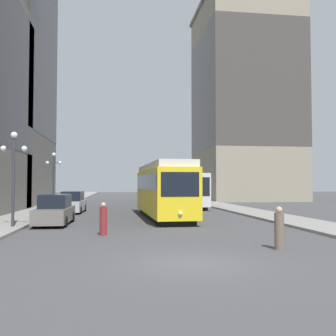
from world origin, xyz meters
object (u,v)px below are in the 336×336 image
Objects in this scene: lamp_post_left_near at (14,164)px; lamp_post_left_far at (54,172)px; transit_bus at (185,189)px; parked_car_left_near at (73,203)px; pedestrian_crossing_near at (279,229)px; parked_car_left_mid at (55,211)px; pedestrian_crossing_far at (103,220)px; streetcar at (163,189)px.

lamp_post_left_near reaches higher than lamp_post_left_far.
transit_bus is 12.82m from parked_car_left_near.
lamp_post_left_near reaches higher than parked_car_left_near.
parked_car_left_near is 21.81m from pedestrian_crossing_near.
pedestrian_crossing_far is at bearing -58.53° from parked_car_left_mid.
parked_car_left_mid is 3.16× the size of pedestrian_crossing_far.
pedestrian_crossing_near is at bearing -91.94° from transit_bus.
pedestrian_crossing_far is at bearing -92.05° from pedestrian_crossing_near.
parked_car_left_near is 11.96m from lamp_post_left_near.
streetcar is 2.53× the size of lamp_post_left_near.
parked_car_left_mid is 6.05m from pedestrian_crossing_far.
lamp_post_left_far is (-0.00, 13.36, -0.03)m from lamp_post_left_near.
parked_car_left_near is 0.95× the size of lamp_post_left_far.
lamp_post_left_near is (-12.87, -18.03, 1.63)m from transit_bus.
streetcar is 11.72m from lamp_post_left_far.
lamp_post_left_far is (-4.97, 16.48, 2.80)m from pedestrian_crossing_far.
parked_car_left_mid is at bearing -80.42° from lamp_post_left_far.
lamp_post_left_near is at bearing -148.24° from streetcar.
parked_car_left_mid is (-10.97, -15.93, -1.10)m from transit_bus.
parked_car_left_mid is 0.97× the size of lamp_post_left_far.
pedestrian_crossing_near is at bearing -89.07° from pedestrian_crossing_far.
pedestrian_crossing_near is 1.02× the size of pedestrian_crossing_far.
lamp_post_left_far is at bearing -117.29° from pedestrian_crossing_near.
lamp_post_left_far is (-1.90, 11.26, 2.69)m from parked_car_left_mid.
transit_bus is 26.10m from pedestrian_crossing_near.
pedestrian_crossing_far is at bearing -75.72° from parked_car_left_near.
pedestrian_crossing_far is at bearing -73.23° from lamp_post_left_far.
pedestrian_crossing_far is at bearing -32.12° from lamp_post_left_near.
parked_car_left_near is 3.00× the size of pedestrian_crossing_near.
pedestrian_crossing_far is (-7.90, -21.15, -1.21)m from transit_bus.
transit_bus is 2.45× the size of lamp_post_left_near.
parked_car_left_mid is (-7.06, -3.84, -1.26)m from streetcar.
streetcar is 1.03× the size of transit_bus.
parked_car_left_near is 9.39m from parked_car_left_mid.
transit_bus is at bearing 33.25° from parked_car_left_near.
parked_car_left_near is 14.93m from pedestrian_crossing_far.
lamp_post_left_near reaches higher than parked_car_left_mid.
lamp_post_left_near is (-11.67, 8.01, 2.82)m from pedestrian_crossing_near.
lamp_post_left_far reaches higher than streetcar.
streetcar is 2.62× the size of parked_car_left_mid.
parked_car_left_near is at bearing 48.90° from pedestrian_crossing_far.
transit_bus is 2.48× the size of lamp_post_left_far.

